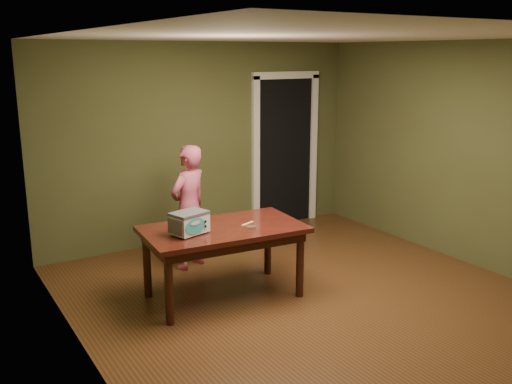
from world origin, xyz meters
The scene contains 8 objects.
floor centered at (0.00, 0.00, 0.00)m, with size 5.00×5.00×0.00m, color #583719.
room_shell centered at (0.00, 0.00, 1.71)m, with size 4.52×5.02×2.61m.
doorway centered at (1.30, 2.78, 1.06)m, with size 1.10×0.66×2.25m.
dining_table centered at (-0.72, 0.61, 0.65)m, with size 1.66×1.02×0.75m.
toy_oven centered at (-1.11, 0.57, 0.87)m, with size 0.40×0.32×0.22m.
baking_pan centered at (-0.50, 0.42, 0.76)m, with size 0.10×0.10×0.02m.
spatula centered at (-0.46, 0.57, 0.75)m, with size 0.18×0.03×0.01m, color #FFCA6E.
child centered at (-0.66, 1.56, 0.72)m, with size 0.53×0.35×1.45m, color #C14F6B.
Camera 1 is at (-3.29, -4.25, 2.45)m, focal length 40.00 mm.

